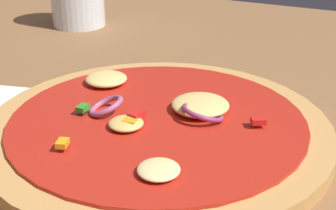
# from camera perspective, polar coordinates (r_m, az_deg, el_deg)

# --- Properties ---
(dining_table) EXTENTS (1.30, 1.09, 0.04)m
(dining_table) POSITION_cam_1_polar(r_m,az_deg,el_deg) (0.40, -5.80, -6.74)
(dining_table) COLOR brown
(dining_table) RESTS_ON ground
(pizza) EXTENTS (0.29, 0.29, 0.03)m
(pizza) POSITION_cam_1_polar(r_m,az_deg,el_deg) (0.39, -1.28, -2.54)
(pizza) COLOR tan
(pizza) RESTS_ON dining_table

